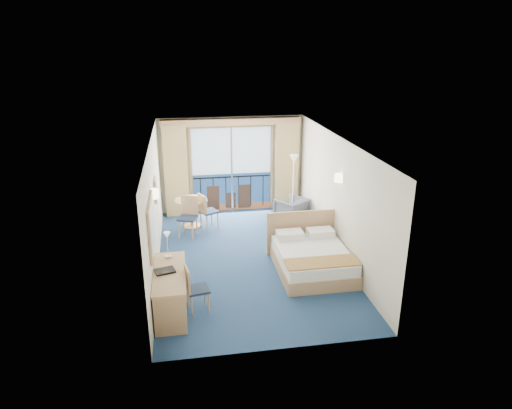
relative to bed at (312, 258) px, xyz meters
The scene contains 22 objects.
floor 1.47m from the bed, 149.05° to the left, with size 6.50×6.50×0.00m, color navy.
room_walls 2.08m from the bed, 149.05° to the left, with size 4.04×6.54×2.72m.
balcony_door 4.24m from the bed, 107.47° to the left, with size 2.36×0.03×2.52m.
curtain_left 4.83m from the bed, 126.19° to the left, with size 0.65×0.22×2.55m, color #D4BE75.
curtain_right 3.95m from the bed, 85.34° to the left, with size 0.65×0.22×2.55m, color #D4BE75.
pelmet 4.64m from the bed, 107.87° to the left, with size 3.80×0.25×0.18m, color tan.
mirror 3.53m from the bed, 166.74° to the right, with size 0.05×1.25×0.95m.
wall_print 3.67m from the bed, 159.61° to the left, with size 0.04×0.42×0.52m.
sconce_left 3.55m from the bed, behind, with size 0.18×0.18×0.18m, color #FFE9B2.
sconce_right 1.81m from the bed, 40.26° to the left, with size 0.18×0.18×0.18m, color #FFE9B2.
bed is the anchor object (origin of this frame).
nightstand 1.31m from the bed, 65.61° to the left, with size 0.40×0.38×0.53m, color tan.
phone 1.37m from the bed, 67.15° to the left, with size 0.17×0.13×0.08m, color beige.
armchair 2.79m from the bed, 85.36° to the left, with size 0.72×0.74×0.67m, color #484C57.
floor_lamp 3.31m from the bed, 83.68° to the left, with size 0.24×0.24×1.77m.
desk 3.31m from the bed, 152.91° to the right, with size 0.57×1.64×0.77m.
desk_chair 2.81m from the bed, 155.07° to the right, with size 0.45×0.44×0.89m.
folder 3.24m from the bed, 160.97° to the right, with size 0.34×0.26×0.03m, color black.
desk_lamp 3.12m from the bed, behind, with size 0.13×0.13×0.49m.
round_table 3.79m from the bed, 130.32° to the left, with size 0.84×0.84×0.76m.
table_chair_a 3.40m from the bed, 127.53° to the left, with size 0.55×0.54×0.94m.
table_chair_b 3.46m from the bed, 137.08° to the left, with size 0.56×0.56×1.01m.
Camera 1 is at (-1.37, -9.17, 4.63)m, focal length 32.00 mm.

